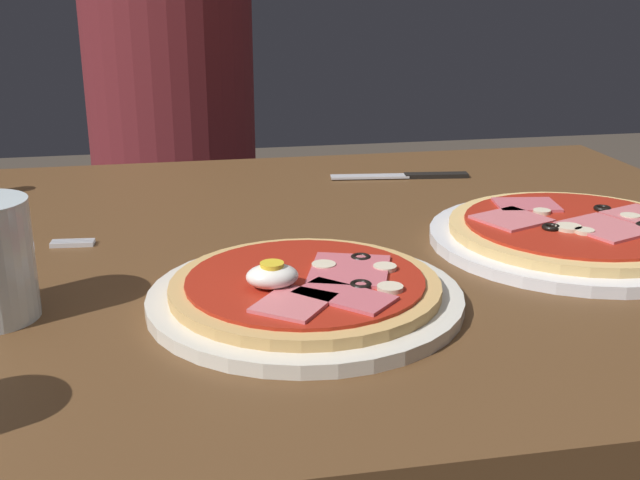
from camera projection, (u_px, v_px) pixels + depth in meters
dining_table at (344, 347)px, 0.90m from camera, size 1.00×0.83×0.74m
pizza_foreground at (305, 292)px, 0.69m from camera, size 0.27×0.27×0.05m
pizza_across_left at (575, 233)px, 0.84m from camera, size 0.31×0.31×0.03m
fork at (6, 245)px, 0.84m from camera, size 0.16×0.03×0.00m
knife at (409, 176)px, 1.12m from camera, size 0.20×0.04×0.01m
diner_person at (178, 212)px, 1.60m from camera, size 0.32×0.32×1.18m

